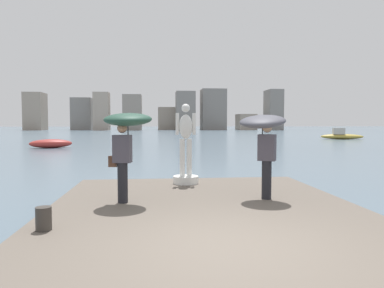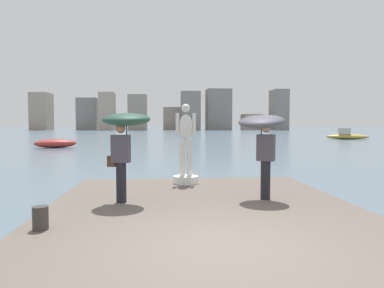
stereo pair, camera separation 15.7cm
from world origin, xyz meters
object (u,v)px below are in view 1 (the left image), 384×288
boat_mid (341,135)px  boat_far (51,144)px  statue_white_figure (186,155)px  onlooker_left (126,131)px  mooring_bollard (44,219)px  onlooker_right (264,131)px

boat_mid → boat_far: size_ratio=1.49×
statue_white_figure → boat_far: size_ratio=0.61×
boat_mid → boat_far: bearing=-158.0°
statue_white_figure → boat_far: statue_white_figure is taller
boat_mid → boat_far: 36.49m
statue_white_figure → onlooker_left: bearing=-122.5°
onlooker_left → mooring_bollard: size_ratio=5.21×
statue_white_figure → boat_mid: 42.72m
mooring_bollard → boat_far: bearing=105.7°
onlooker_left → mooring_bollard: onlooker_left is taller
onlooker_right → boat_mid: 43.75m
mooring_bollard → boat_mid: size_ratio=0.07×
onlooker_left → boat_mid: 45.50m
statue_white_figure → onlooker_right: size_ratio=1.14×
onlooker_left → boat_mid: size_ratio=0.36×
onlooker_left → boat_far: bearing=109.4°
onlooker_right → mooring_bollard: onlooker_right is taller
onlooker_left → mooring_bollard: bearing=-121.4°
statue_white_figure → boat_far: 23.92m
onlooker_right → boat_mid: onlooker_right is taller
statue_white_figure → boat_far: (-9.95, 21.74, -0.85)m
onlooker_left → onlooker_right: (3.09, 0.12, -0.03)m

